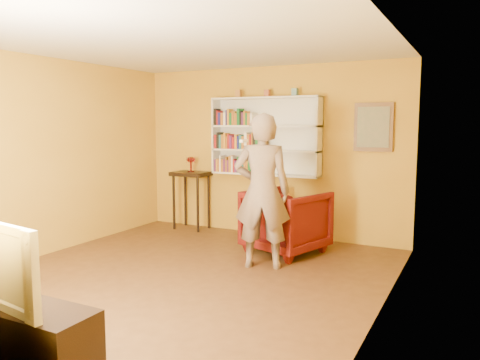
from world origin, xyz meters
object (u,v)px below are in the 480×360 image
Objects in this scene: bookshelf at (267,137)px; tv_cabinet at (13,335)px; armchair at (286,221)px; person at (262,191)px; television at (9,261)px; console_table at (191,182)px; ruby_lustre at (191,161)px.

tv_cabinet is at bearing -89.53° from bookshelf.
armchair is at bearing -50.44° from bookshelf.
person reaches higher than television.
person is 1.78× the size of television.
bookshelf is at bearing 6.83° from console_table.
console_table is 0.91× the size of television.
bookshelf reaches higher than ruby_lustre.
armchair is at bearing 89.05° from television.
bookshelf is at bearing 90.47° from tv_cabinet.
console_table is 0.35m from ruby_lustre.
tv_cabinet is at bearing -73.06° from console_table.
person is at bearing 78.84° from tv_cabinet.
bookshelf is 4.72m from television.
ruby_lustre is 0.26× the size of armchair.
console_table is 0.70× the size of tv_cabinet.
tv_cabinet is (1.37, -4.50, -0.92)m from ruby_lustre.
console_table is at bearing -54.77° from person.
bookshelf is 1.41m from ruby_lustre.
ruby_lustre is (-0.00, 0.00, 0.35)m from console_table.
television is at bearing 98.98° from armchair.
armchair reaches higher than tv_cabinet.
television is at bearing 0.00° from tv_cabinet.
armchair is at bearing -110.69° from person.
tv_cabinet is at bearing 0.00° from television.
armchair is 3.92m from television.
person is at bearing 106.69° from armchair.
bookshelf is at bearing 6.83° from ruby_lustre.
tv_cabinet is at bearing 59.72° from person.
television is (0.00, 0.00, 0.56)m from tv_cabinet.
armchair is 3.91m from tv_cabinet.
ruby_lustre is at bearing 0.31° from armchair.
tv_cabinet is at bearing -73.06° from ruby_lustre.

